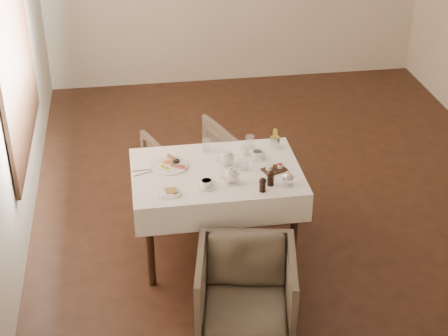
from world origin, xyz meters
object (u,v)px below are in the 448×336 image
armchair_near (246,291)px  armchair_far (191,165)px  teapot_centre (226,157)px  breakfast_plate (170,165)px  table (216,183)px

armchair_near → armchair_far: bearing=106.5°
armchair_near → teapot_centre: (0.01, 0.96, 0.51)m
armchair_near → breakfast_plate: size_ratio=2.36×
table → teapot_centre: 0.22m
teapot_centre → breakfast_plate: bearing=161.0°
table → armchair_near: size_ratio=1.88×
armchair_far → breakfast_plate: bearing=51.0°
breakfast_plate → teapot_centre: size_ratio=1.82×
breakfast_plate → armchair_far: bearing=64.1°
armchair_near → armchair_far: 1.75m
breakfast_plate → armchair_near: bearing=-75.4°
table → breakfast_plate: size_ratio=4.44×
armchair_near → teapot_centre: bearing=99.8°
table → armchair_near: (0.08, -0.88, -0.33)m
armchair_near → armchair_far: armchair_far is taller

